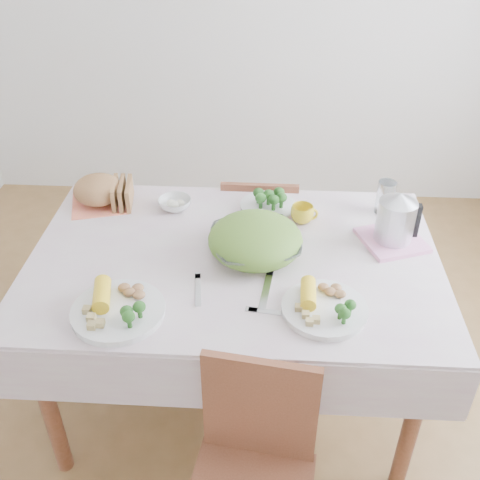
# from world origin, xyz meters

# --- Properties ---
(floor) EXTENTS (3.60, 3.60, 0.00)m
(floor) POSITION_xyz_m (0.00, 0.00, 0.00)
(floor) COLOR brown
(floor) RESTS_ON ground
(dining_table) EXTENTS (1.40, 0.90, 0.75)m
(dining_table) POSITION_xyz_m (0.00, 0.00, 0.38)
(dining_table) COLOR brown
(dining_table) RESTS_ON floor
(tablecloth) EXTENTS (1.50, 1.00, 0.01)m
(tablecloth) POSITION_xyz_m (0.00, 0.00, 0.76)
(tablecloth) COLOR beige
(tablecloth) RESTS_ON dining_table
(chair_far) EXTENTS (0.36, 0.36, 0.79)m
(chair_far) POSITION_xyz_m (0.08, 0.65, 0.47)
(chair_far) COLOR brown
(chair_far) RESTS_ON floor
(salad_bowl) EXTENTS (0.39, 0.39, 0.08)m
(salad_bowl) POSITION_xyz_m (0.08, 0.02, 0.80)
(salad_bowl) COLOR white
(salad_bowl) RESTS_ON tablecloth
(dinner_plate_left) EXTENTS (0.34, 0.34, 0.03)m
(dinner_plate_left) POSITION_xyz_m (-0.35, -0.34, 0.77)
(dinner_plate_left) COLOR white
(dinner_plate_left) RESTS_ON tablecloth
(dinner_plate_right) EXTENTS (0.36, 0.36, 0.02)m
(dinner_plate_right) POSITION_xyz_m (0.31, -0.29, 0.77)
(dinner_plate_right) COLOR white
(dinner_plate_right) RESTS_ON tablecloth
(broccoli_plate) EXTENTS (0.27, 0.27, 0.02)m
(broccoli_plate) POSITION_xyz_m (0.12, 0.34, 0.77)
(broccoli_plate) COLOR beige
(broccoli_plate) RESTS_ON tablecloth
(napkin) EXTENTS (0.28, 0.28, 0.00)m
(napkin) POSITION_xyz_m (-0.59, 0.34, 0.76)
(napkin) COLOR #F17756
(napkin) RESTS_ON tablecloth
(bread_loaf) EXTENTS (0.23, 0.22, 0.12)m
(bread_loaf) POSITION_xyz_m (-0.59, 0.34, 0.82)
(bread_loaf) COLOR brown
(bread_loaf) RESTS_ON napkin
(fruit_bowl) EXTENTS (0.14, 0.14, 0.04)m
(fruit_bowl) POSITION_xyz_m (-0.27, 0.32, 0.78)
(fruit_bowl) COLOR white
(fruit_bowl) RESTS_ON tablecloth
(yellow_mug) EXTENTS (0.10, 0.10, 0.07)m
(yellow_mug) POSITION_xyz_m (0.25, 0.25, 0.80)
(yellow_mug) COLOR yellow
(yellow_mug) RESTS_ON tablecloth
(glass_tumbler) EXTENTS (0.09, 0.09, 0.14)m
(glass_tumbler) POSITION_xyz_m (0.59, 0.34, 0.83)
(glass_tumbler) COLOR white
(glass_tumbler) RESTS_ON tablecloth
(pink_tray) EXTENTS (0.28, 0.28, 0.02)m
(pink_tray) POSITION_xyz_m (0.59, 0.12, 0.77)
(pink_tray) COLOR pink
(pink_tray) RESTS_ON tablecloth
(electric_kettle) EXTENTS (0.16, 0.16, 0.20)m
(electric_kettle) POSITION_xyz_m (0.59, 0.12, 0.88)
(electric_kettle) COLOR #B2B5BA
(electric_kettle) RESTS_ON pink_tray
(fork_left) EXTENTS (0.04, 0.17, 0.00)m
(fork_left) POSITION_xyz_m (-0.11, -0.20, 0.76)
(fork_left) COLOR silver
(fork_left) RESTS_ON tablecloth
(fork_right) EXTENTS (0.05, 0.21, 0.00)m
(fork_right) POSITION_xyz_m (0.12, -0.18, 0.76)
(fork_right) COLOR silver
(fork_right) RESTS_ON tablecloth
(knife) EXTENTS (0.18, 0.04, 0.00)m
(knife) POSITION_xyz_m (0.16, -0.30, 0.76)
(knife) COLOR silver
(knife) RESTS_ON tablecloth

